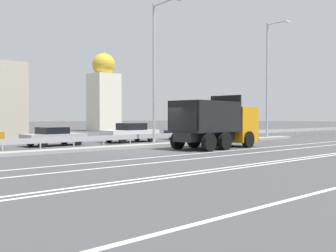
{
  "coord_description": "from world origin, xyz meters",
  "views": [
    {
      "loc": [
        -14.47,
        -17.46,
        1.94
      ],
      "look_at": [
        1.71,
        0.8,
        1.39
      ],
      "focal_mm": 42.0,
      "sensor_mm": 36.0,
      "label": 1
    }
  ],
  "objects_px": {
    "parked_car_4": "(54,136)",
    "church_tower": "(104,93)",
    "street_lamp_2": "(156,67)",
    "parked_car_5": "(130,133)",
    "street_lamp_3": "(269,76)",
    "dump_truck": "(223,127)",
    "parked_car_6": "(188,132)",
    "median_road_sign": "(214,128)"
  },
  "relations": [
    {
      "from": "dump_truck",
      "to": "street_lamp_3",
      "type": "relative_size",
      "value": 0.64
    },
    {
      "from": "street_lamp_2",
      "to": "parked_car_6",
      "type": "height_order",
      "value": "street_lamp_2"
    },
    {
      "from": "dump_truck",
      "to": "parked_car_4",
      "type": "distance_m",
      "value": 11.41
    },
    {
      "from": "parked_car_4",
      "to": "street_lamp_2",
      "type": "bearing_deg",
      "value": 40.08
    },
    {
      "from": "dump_truck",
      "to": "median_road_sign",
      "type": "xyz_separation_m",
      "value": [
        3.25,
        3.63,
        -0.19
      ]
    },
    {
      "from": "parked_car_5",
      "to": "parked_car_6",
      "type": "height_order",
      "value": "parked_car_5"
    },
    {
      "from": "street_lamp_3",
      "to": "parked_car_4",
      "type": "bearing_deg",
      "value": 164.3
    },
    {
      "from": "dump_truck",
      "to": "parked_car_5",
      "type": "bearing_deg",
      "value": -176.3
    },
    {
      "from": "street_lamp_2",
      "to": "church_tower",
      "type": "distance_m",
      "value": 30.93
    },
    {
      "from": "street_lamp_2",
      "to": "street_lamp_3",
      "type": "relative_size",
      "value": 0.92
    },
    {
      "from": "parked_car_4",
      "to": "church_tower",
      "type": "relative_size",
      "value": 0.35
    },
    {
      "from": "street_lamp_3",
      "to": "church_tower",
      "type": "xyz_separation_m",
      "value": [
        0.51,
        27.65,
        -0.27
      ]
    },
    {
      "from": "parked_car_5",
      "to": "parked_car_6",
      "type": "relative_size",
      "value": 1.01
    },
    {
      "from": "dump_truck",
      "to": "parked_car_6",
      "type": "xyz_separation_m",
      "value": [
        5.11,
        8.41,
        -0.63
      ]
    },
    {
      "from": "street_lamp_2",
      "to": "parked_car_5",
      "type": "distance_m",
      "value": 6.85
    },
    {
      "from": "median_road_sign",
      "to": "parked_car_6",
      "type": "distance_m",
      "value": 5.15
    },
    {
      "from": "street_lamp_3",
      "to": "parked_car_4",
      "type": "relative_size",
      "value": 2.47
    },
    {
      "from": "dump_truck",
      "to": "parked_car_6",
      "type": "relative_size",
      "value": 1.51
    },
    {
      "from": "street_lamp_2",
      "to": "parked_car_4",
      "type": "relative_size",
      "value": 2.27
    },
    {
      "from": "street_lamp_2",
      "to": "parked_car_5",
      "type": "relative_size",
      "value": 2.16
    },
    {
      "from": "parked_car_5",
      "to": "church_tower",
      "type": "height_order",
      "value": "church_tower"
    },
    {
      "from": "median_road_sign",
      "to": "street_lamp_2",
      "type": "distance_m",
      "value": 7.31
    },
    {
      "from": "median_road_sign",
      "to": "street_lamp_3",
      "type": "xyz_separation_m",
      "value": [
        7.02,
        -0.07,
        4.5
      ]
    },
    {
      "from": "dump_truck",
      "to": "street_lamp_3",
      "type": "height_order",
      "value": "street_lamp_3"
    },
    {
      "from": "dump_truck",
      "to": "parked_car_6",
      "type": "height_order",
      "value": "dump_truck"
    },
    {
      "from": "dump_truck",
      "to": "street_lamp_3",
      "type": "bearing_deg",
      "value": 104.42
    },
    {
      "from": "street_lamp_3",
      "to": "dump_truck",
      "type": "bearing_deg",
      "value": -160.83
    },
    {
      "from": "parked_car_5",
      "to": "street_lamp_2",
      "type": "bearing_deg",
      "value": 163.01
    },
    {
      "from": "parked_car_6",
      "to": "church_tower",
      "type": "height_order",
      "value": "church_tower"
    },
    {
      "from": "street_lamp_3",
      "to": "church_tower",
      "type": "distance_m",
      "value": 27.66
    },
    {
      "from": "street_lamp_2",
      "to": "parked_car_5",
      "type": "xyz_separation_m",
      "value": [
        1.54,
        4.94,
        -4.5
      ]
    },
    {
      "from": "dump_truck",
      "to": "parked_car_6",
      "type": "distance_m",
      "value": 9.86
    },
    {
      "from": "median_road_sign",
      "to": "street_lamp_2",
      "type": "xyz_separation_m",
      "value": [
        -6.03,
        -0.21,
        4.13
      ]
    },
    {
      "from": "street_lamp_3",
      "to": "parked_car_6",
      "type": "relative_size",
      "value": 2.38
    },
    {
      "from": "street_lamp_3",
      "to": "parked_car_5",
      "type": "distance_m",
      "value": 13.38
    },
    {
      "from": "median_road_sign",
      "to": "church_tower",
      "type": "distance_m",
      "value": 28.91
    },
    {
      "from": "street_lamp_2",
      "to": "street_lamp_3",
      "type": "xyz_separation_m",
      "value": [
        13.05,
        0.15,
        0.37
      ]
    },
    {
      "from": "median_road_sign",
      "to": "parked_car_5",
      "type": "bearing_deg",
      "value": 133.54
    },
    {
      "from": "dump_truck",
      "to": "church_tower",
      "type": "bearing_deg",
      "value": 156.21
    },
    {
      "from": "street_lamp_2",
      "to": "parked_car_4",
      "type": "distance_m",
      "value": 8.36
    },
    {
      "from": "parked_car_6",
      "to": "parked_car_4",
      "type": "bearing_deg",
      "value": -87.8
    },
    {
      "from": "street_lamp_2",
      "to": "parked_car_5",
      "type": "height_order",
      "value": "street_lamp_2"
    }
  ]
}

